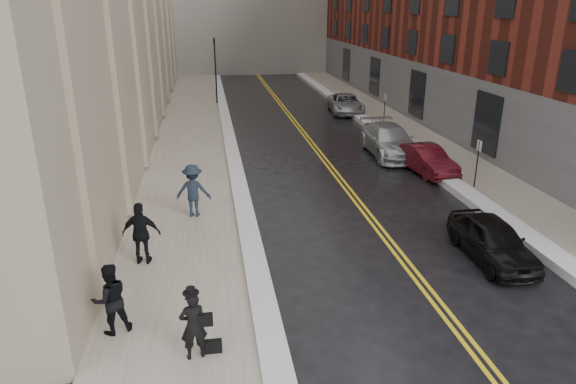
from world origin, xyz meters
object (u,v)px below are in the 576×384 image
object	(u,v)px
pedestrian_a	(110,299)
pedestrian_b	(193,190)
car_maroon	(426,159)
pedestrian_c	(141,233)
car_black	(492,240)
pedestrian_main	(193,326)
car_silver_far	(346,104)
car_silver_near	(389,140)

from	to	relation	value
pedestrian_a	pedestrian_b	size ratio (longest dim) A/B	0.90
car_maroon	pedestrian_c	xyz separation A→B (m)	(-12.36, -7.58, 0.48)
car_black	pedestrian_main	bearing A→B (deg)	-157.35
car_black	pedestrian_c	distance (m)	10.88
car_black	car_maroon	distance (m)	8.90
car_black	pedestrian_a	size ratio (longest dim) A/B	2.17
pedestrian_main	pedestrian_b	bearing A→B (deg)	-100.71
car_black	car_silver_far	bearing A→B (deg)	87.42
car_black	car_silver_far	xyz separation A→B (m)	(1.52, 23.40, 0.02)
pedestrian_c	pedestrian_a	bearing A→B (deg)	91.90
car_maroon	car_silver_near	xyz separation A→B (m)	(-0.70, 3.26, 0.13)
car_silver_far	pedestrian_main	world-z (taller)	pedestrian_main
pedestrian_c	pedestrian_main	bearing A→B (deg)	116.10
pedestrian_a	pedestrian_c	xyz separation A→B (m)	(0.35, 3.52, 0.08)
pedestrian_main	pedestrian_b	distance (m)	8.37
car_maroon	pedestrian_b	distance (m)	11.61
pedestrian_b	car_black	bearing A→B (deg)	162.39
pedestrian_c	car_maroon	bearing A→B (deg)	-140.83
pedestrian_b	pedestrian_a	bearing A→B (deg)	84.74
car_maroon	pedestrian_main	size ratio (longest dim) A/B	2.41
car_black	pedestrian_b	world-z (taller)	pedestrian_b
pedestrian_main	pedestrian_c	xyz separation A→B (m)	(-1.60, 4.80, 0.15)
car_maroon	pedestrian_c	world-z (taller)	pedestrian_c
car_silver_far	pedestrian_main	distance (m)	29.08
car_black	pedestrian_main	xyz separation A→B (m)	(-9.21, -3.63, 0.31)
pedestrian_c	car_black	bearing A→B (deg)	-178.55
car_silver_far	pedestrian_a	size ratio (longest dim) A/B	2.72
car_black	pedestrian_b	xyz separation A→B (m)	(-9.32, 4.73, 0.48)
car_maroon	pedestrian_a	size ratio (longest dim) A/B	2.21
car_maroon	car_silver_near	bearing A→B (deg)	94.83
car_maroon	pedestrian_a	bearing A→B (deg)	-146.19
pedestrian_main	car_black	bearing A→B (deg)	-170.00
car_black	pedestrian_a	xyz separation A→B (m)	(-11.16, -2.34, 0.39)
car_silver_far	pedestrian_c	distance (m)	25.42
pedestrian_b	pedestrian_c	distance (m)	3.86
car_silver_far	pedestrian_main	bearing A→B (deg)	-105.82
car_maroon	pedestrian_a	world-z (taller)	pedestrian_a
car_silver_far	pedestrian_c	size ratio (longest dim) A/B	2.50
car_black	pedestrian_c	bearing A→B (deg)	174.94
car_maroon	car_silver_far	distance (m)	14.64
pedestrian_a	car_silver_near	bearing A→B (deg)	-152.12
pedestrian_main	car_silver_near	bearing A→B (deg)	-134.25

